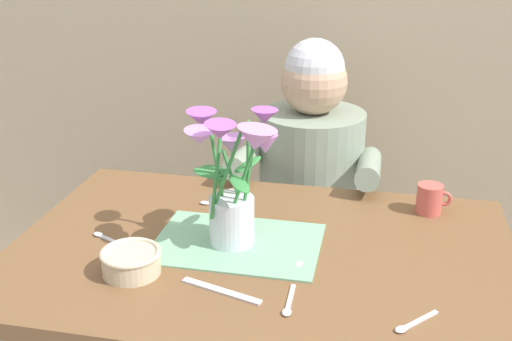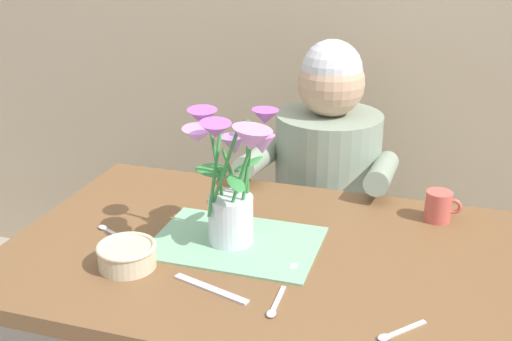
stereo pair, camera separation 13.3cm
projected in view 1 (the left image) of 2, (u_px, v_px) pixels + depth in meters
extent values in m
cube|color=brown|center=(261.00, 256.00, 1.51)|extent=(1.20, 0.80, 0.04)
cylinder|color=brown|center=(120.00, 287.00, 2.06)|extent=(0.06, 0.06, 0.70)
cylinder|color=brown|center=(462.00, 328.00, 1.86)|extent=(0.06, 0.06, 0.70)
cylinder|color=#4C4C56|center=(306.00, 299.00, 2.26)|extent=(0.30, 0.30, 0.40)
cylinder|color=gray|center=(310.00, 184.00, 2.09)|extent=(0.34, 0.34, 0.50)
sphere|color=tan|center=(314.00, 82.00, 1.96)|extent=(0.21, 0.21, 0.21)
sphere|color=silver|center=(314.00, 69.00, 1.95)|extent=(0.19, 0.19, 0.19)
cylinder|color=gray|center=(245.00, 158.00, 1.96)|extent=(0.07, 0.33, 0.12)
cylinder|color=gray|center=(369.00, 168.00, 1.88)|extent=(0.07, 0.33, 0.12)
cube|color=#7AB289|center=(237.00, 243.00, 1.53)|extent=(0.40, 0.28, 0.00)
cylinder|color=silver|center=(232.00, 221.00, 1.51)|extent=(0.11, 0.11, 0.12)
cylinder|color=#388E42|center=(248.00, 179.00, 1.45)|extent=(0.04, 0.02, 0.18)
cone|color=#CC7FDB|center=(265.00, 144.00, 1.39)|extent=(0.09, 0.09, 0.05)
sphere|color=#E5D14C|center=(265.00, 142.00, 1.39)|extent=(0.02, 0.02, 0.02)
cylinder|color=#388E42|center=(248.00, 165.00, 1.48)|extent=(0.02, 0.02, 0.22)
cone|color=#A351B7|center=(265.00, 116.00, 1.45)|extent=(0.07, 0.07, 0.04)
sphere|color=#E5D14C|center=(265.00, 114.00, 1.45)|extent=(0.02, 0.02, 0.02)
cylinder|color=#388E42|center=(233.00, 179.00, 1.49)|extent=(0.05, 0.01, 0.15)
cone|color=#CC7FDB|center=(233.00, 146.00, 1.49)|extent=(0.08, 0.08, 0.05)
sphere|color=#E5D14C|center=(233.00, 144.00, 1.48)|extent=(0.02, 0.02, 0.02)
cylinder|color=#388E42|center=(217.00, 166.00, 1.47)|extent=(0.04, 0.01, 0.22)
cone|color=#A351B7|center=(201.00, 119.00, 1.45)|extent=(0.10, 0.10, 0.04)
sphere|color=#E5D14C|center=(201.00, 116.00, 1.44)|extent=(0.02, 0.02, 0.02)
cylinder|color=#388E42|center=(216.00, 176.00, 1.44)|extent=(0.02, 0.07, 0.19)
cone|color=#CC7FDB|center=(200.00, 137.00, 1.39)|extent=(0.10, 0.10, 0.04)
sphere|color=#E5D14C|center=(200.00, 135.00, 1.39)|extent=(0.02, 0.02, 0.02)
cylinder|color=#388E42|center=(226.00, 174.00, 1.41)|extent=(0.09, 0.03, 0.22)
cone|color=#A351B7|center=(220.00, 131.00, 1.33)|extent=(0.10, 0.10, 0.04)
sphere|color=#E5D14C|center=(220.00, 129.00, 1.33)|extent=(0.02, 0.02, 0.02)
cylinder|color=#388E42|center=(244.00, 178.00, 1.42)|extent=(0.07, 0.03, 0.20)
cone|color=#CC7FDB|center=(257.00, 139.00, 1.35)|extent=(0.11, 0.11, 0.06)
sphere|color=#E5D14C|center=(257.00, 137.00, 1.34)|extent=(0.02, 0.02, 0.02)
ellipsoid|color=#388E42|center=(213.00, 170.00, 1.50)|extent=(0.10, 0.08, 0.02)
ellipsoid|color=#388E42|center=(210.00, 173.00, 1.49)|extent=(0.10, 0.07, 0.02)
ellipsoid|color=#388E42|center=(248.00, 164.00, 1.50)|extent=(0.08, 0.10, 0.03)
ellipsoid|color=#388E42|center=(239.00, 183.00, 1.41)|extent=(0.08, 0.10, 0.02)
cylinder|color=beige|center=(131.00, 263.00, 1.39)|extent=(0.13, 0.13, 0.05)
torus|color=beige|center=(130.00, 253.00, 1.39)|extent=(0.14, 0.14, 0.01)
cube|color=silver|center=(221.00, 291.00, 1.33)|extent=(0.19, 0.07, 0.00)
cylinder|color=#CC564C|center=(429.00, 199.00, 1.68)|extent=(0.07, 0.07, 0.08)
torus|color=#CC564C|center=(444.00, 199.00, 1.67)|extent=(0.04, 0.01, 0.04)
cube|color=silver|center=(113.00, 241.00, 1.54)|extent=(0.10, 0.05, 0.00)
ellipsoid|color=silver|center=(98.00, 234.00, 1.57)|extent=(0.03, 0.03, 0.01)
cube|color=silver|center=(420.00, 320.00, 1.24)|extent=(0.07, 0.08, 0.00)
ellipsoid|color=silver|center=(401.00, 329.00, 1.20)|extent=(0.03, 0.03, 0.01)
cube|color=silver|center=(306.00, 253.00, 1.48)|extent=(0.02, 0.10, 0.00)
ellipsoid|color=silver|center=(299.00, 264.00, 1.43)|extent=(0.02, 0.03, 0.01)
cube|color=silver|center=(224.00, 206.00, 1.72)|extent=(0.10, 0.02, 0.00)
ellipsoid|color=silver|center=(205.00, 203.00, 1.74)|extent=(0.03, 0.02, 0.01)
cube|color=silver|center=(290.00, 298.00, 1.31)|extent=(0.01, 0.10, 0.00)
ellipsoid|color=silver|center=(287.00, 312.00, 1.26)|extent=(0.02, 0.03, 0.01)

